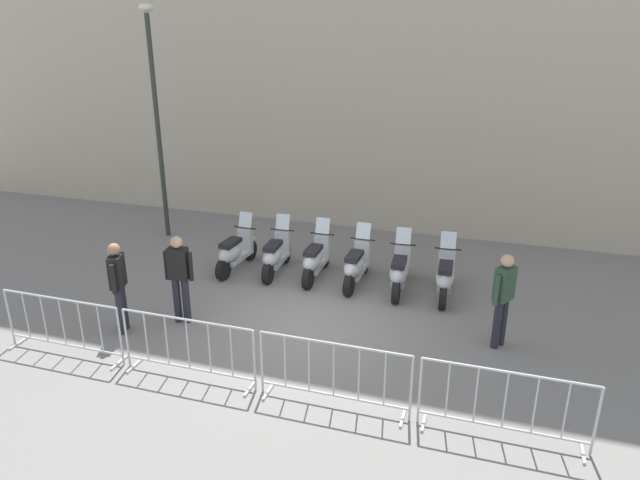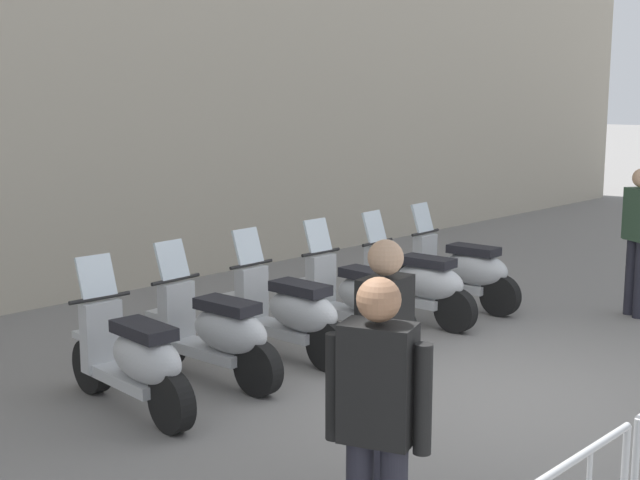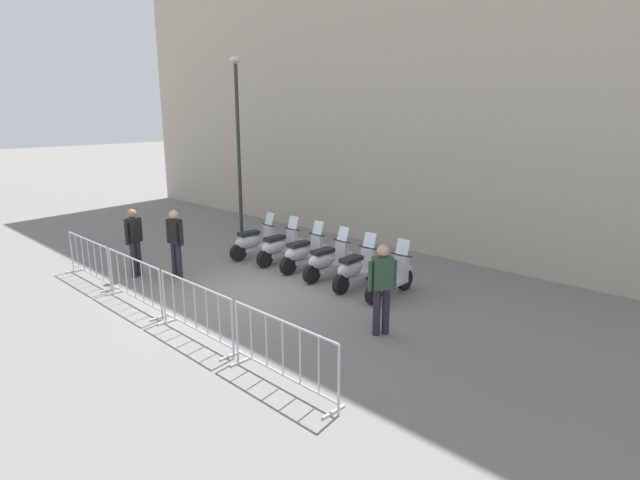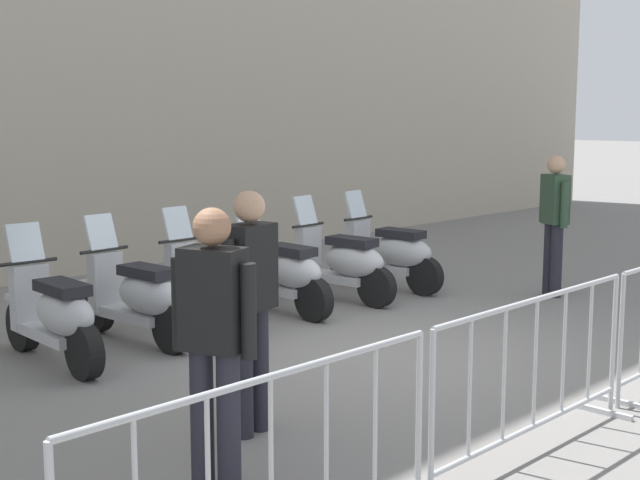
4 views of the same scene
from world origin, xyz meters
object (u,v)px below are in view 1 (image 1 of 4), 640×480
at_px(motorcycle_4, 399,272).
at_px(motorcycle_5, 445,277).
at_px(barrier_segment_3, 504,406).
at_px(barrier_segment_2, 334,375).
at_px(motorcycle_2, 315,259).
at_px(motorcycle_3, 356,266).
at_px(barrier_segment_0, 63,327).
at_px(officer_by_barriers, 118,283).
at_px(motorcycle_0, 235,252).
at_px(officer_near_row_end, 503,295).
at_px(barrier_segment_1, 188,349).
at_px(motorcycle_1, 276,255).
at_px(street_lamp, 155,103).
at_px(officer_mid_plaza, 179,274).

height_order(motorcycle_4, motorcycle_5, same).
bearing_deg(motorcycle_4, barrier_segment_3, -70.15).
height_order(barrier_segment_2, barrier_segment_3, same).
distance_m(motorcycle_2, motorcycle_3, 0.94).
xyz_separation_m(motorcycle_4, barrier_segment_0, (-5.49, -3.48, 0.07)).
bearing_deg(officer_by_barriers, motorcycle_0, 69.17).
distance_m(motorcycle_4, officer_near_row_end, 2.69).
relative_size(barrier_segment_1, officer_by_barriers, 1.32).
bearing_deg(motorcycle_3, barrier_segment_0, -141.26).
height_order(barrier_segment_2, officer_by_barriers, officer_by_barriers).
bearing_deg(barrier_segment_0, barrier_segment_1, -7.46).
xyz_separation_m(motorcycle_4, motorcycle_5, (0.94, -0.10, 0.00)).
xyz_separation_m(motorcycle_1, barrier_segment_0, (-2.70, -3.94, 0.07)).
distance_m(barrier_segment_1, barrier_segment_3, 4.76).
bearing_deg(motorcycle_2, barrier_segment_1, -107.02).
height_order(motorcycle_3, officer_by_barriers, officer_by_barriers).
bearing_deg(officer_near_row_end, barrier_segment_3, -95.20).
xyz_separation_m(street_lamp, officer_mid_plaza, (2.31, -4.49, -2.52)).
height_order(street_lamp, officer_mid_plaza, street_lamp).
bearing_deg(motorcycle_5, barrier_segment_3, -81.33).
distance_m(barrier_segment_2, street_lamp, 9.07).
distance_m(motorcycle_3, street_lamp, 6.57).
relative_size(motorcycle_2, street_lamp, 0.30).
bearing_deg(barrier_segment_1, officer_by_barriers, 145.68).
bearing_deg(officer_near_row_end, motorcycle_1, 152.75).
distance_m(motorcycle_5, officer_by_barriers, 6.37).
bearing_deg(motorcycle_3, motorcycle_0, 173.95).
bearing_deg(motorcycle_3, officer_near_row_end, -37.09).
height_order(motorcycle_1, motorcycle_2, same).
bearing_deg(barrier_segment_3, officer_by_barriers, 164.25).
relative_size(motorcycle_5, barrier_segment_0, 0.76).
distance_m(motorcycle_3, officer_mid_plaza, 3.80).
relative_size(motorcycle_2, motorcycle_5, 1.00).
bearing_deg(barrier_segment_3, barrier_segment_2, 172.54).
relative_size(motorcycle_5, barrier_segment_3, 0.76).
height_order(motorcycle_2, barrier_segment_2, motorcycle_2).
height_order(motorcycle_3, barrier_segment_1, motorcycle_3).
bearing_deg(barrier_segment_2, motorcycle_3, 92.25).
height_order(motorcycle_4, barrier_segment_0, motorcycle_4).
bearing_deg(motorcycle_3, officer_by_barriers, -145.36).
height_order(barrier_segment_3, street_lamp, street_lamp).
bearing_deg(barrier_segment_1, officer_near_row_end, 20.80).
bearing_deg(barrier_segment_1, motorcycle_1, 85.48).
relative_size(motorcycle_4, officer_mid_plaza, 1.00).
height_order(motorcycle_1, barrier_segment_0, motorcycle_1).
bearing_deg(motorcycle_2, barrier_segment_2, -76.24).
bearing_deg(motorcycle_2, motorcycle_3, -11.29).
height_order(motorcycle_0, barrier_segment_0, motorcycle_0).
bearing_deg(barrier_segment_0, barrier_segment_2, -7.46).
bearing_deg(officer_by_barriers, motorcycle_2, 43.85).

